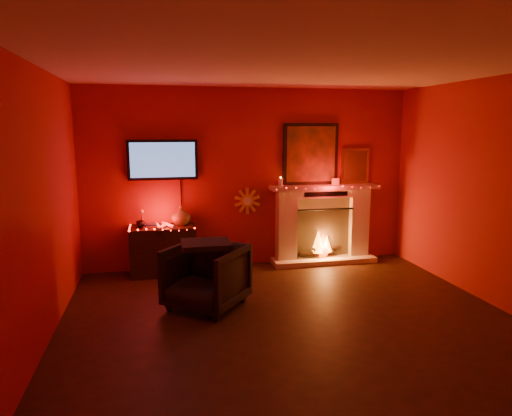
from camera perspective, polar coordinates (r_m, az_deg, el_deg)
The scene contains 6 objects.
room at distance 4.57m, azimuth 5.60°, elevation 0.48°, with size 5.00×5.00×5.00m.
fireplace at distance 7.27m, azimuth 8.30°, elevation -1.07°, with size 1.72×0.40×2.18m.
tv at distance 6.76m, azimuth -11.57°, elevation 5.90°, with size 1.00×0.07×1.24m.
sunburst_clock at distance 6.99m, azimuth -1.10°, elevation 0.88°, with size 0.40×0.03×0.40m.
console_table at distance 6.77m, azimuth -11.42°, elevation -4.84°, with size 0.93×0.54×0.99m.
armchair at distance 5.45m, azimuth -6.25°, elevation -8.52°, with size 0.80×0.83×0.75m, color black.
Camera 1 is at (-1.40, -4.29, 2.09)m, focal length 32.00 mm.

